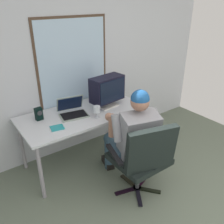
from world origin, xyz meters
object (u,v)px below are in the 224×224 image
object	(u,v)px
crt_monitor	(107,89)
desk_speaker	(39,114)
person_seated	(132,135)
desk	(83,117)
laptop	(72,110)
office_chair	(144,156)
cd_case	(57,128)
wine_glass	(97,110)

from	to	relation	value
crt_monitor	desk_speaker	distance (m)	0.89
person_seated	desk	bearing A→B (deg)	109.90
person_seated	laptop	size ratio (longest dim) A/B	3.23
office_chair	cd_case	bearing A→B (deg)	128.14
desk	crt_monitor	world-z (taller)	crt_monitor
laptop	desk_speaker	size ratio (longest dim) A/B	2.54
laptop	crt_monitor	bearing A→B (deg)	-6.88
laptop	wine_glass	xyz separation A→B (m)	(0.19, -0.26, 0.04)
crt_monitor	cd_case	xyz separation A→B (m)	(-0.78, -0.16, -0.23)
office_chair	desk_speaker	bearing A→B (deg)	122.47
crt_monitor	wine_glass	size ratio (longest dim) A/B	3.16
desk	laptop	size ratio (longest dim) A/B	4.14
laptop	cd_case	xyz separation A→B (m)	(-0.30, -0.22, -0.05)
office_chair	crt_monitor	distance (m)	1.03
desk	wine_glass	size ratio (longest dim) A/B	10.54
office_chair	crt_monitor	world-z (taller)	crt_monitor
crt_monitor	cd_case	world-z (taller)	crt_monitor
person_seated	crt_monitor	distance (m)	0.74
wine_glass	cd_case	distance (m)	0.50
laptop	cd_case	size ratio (longest dim) A/B	2.30
desk	laptop	world-z (taller)	laptop
crt_monitor	wine_glass	distance (m)	0.38
laptop	desk	bearing A→B (deg)	-23.79
office_chair	desk_speaker	size ratio (longest dim) A/B	6.31
office_chair	crt_monitor	bearing A→B (deg)	78.66
laptop	wine_glass	size ratio (longest dim) A/B	2.55
office_chair	desk_speaker	xyz separation A→B (m)	(-0.68, 1.07, 0.26)
office_chair	desk_speaker	distance (m)	1.29
desk	person_seated	world-z (taller)	person_seated
desk	office_chair	world-z (taller)	office_chair
desk_speaker	crt_monitor	bearing A→B (deg)	-9.82
desk	crt_monitor	bearing A→B (deg)	-0.81
crt_monitor	wine_glass	xyz separation A→B (m)	(-0.29, -0.20, -0.13)
office_chair	cd_case	size ratio (longest dim) A/B	5.71
office_chair	person_seated	size ratio (longest dim) A/B	0.77
office_chair	cd_case	world-z (taller)	office_chair
desk	crt_monitor	size ratio (longest dim) A/B	3.34
desk_speaker	laptop	bearing A→B (deg)	-13.44
office_chair	crt_monitor	xyz separation A→B (m)	(0.18, 0.92, 0.42)
desk_speaker	person_seated	bearing A→B (deg)	-47.41
wine_glass	desk	bearing A→B (deg)	108.86
wine_glass	cd_case	xyz separation A→B (m)	(-0.49, 0.04, -0.10)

